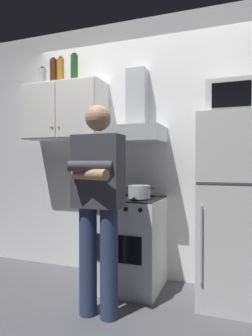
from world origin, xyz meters
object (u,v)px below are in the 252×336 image
object	(u,v)px
cooking_pot	(139,192)
bottle_rum_dark	(54,72)
upper_cabinet	(64,112)
stove_oven	(130,242)
microwave	(236,99)
bottle_liquor_amber	(61,71)
bottle_wine_green	(74,69)
person_standing	(98,201)
bottle_canister_steel	(43,78)
refrigerator	(236,209)
range_hood	(134,122)

from	to	relation	value
cooking_pot	bottle_rum_dark	world-z (taller)	bottle_rum_dark
upper_cabinet	bottle_rum_dark	distance (m)	0.46
stove_oven	bottle_rum_dark	xyz separation A→B (m)	(-0.94, 0.12, 1.76)
microwave	bottle_liquor_amber	bearing A→B (deg)	177.09
bottle_rum_dark	bottle_wine_green	distance (m)	0.25
upper_cabinet	person_standing	size ratio (longest dim) A/B	0.55
cooking_pot	bottle_canister_steel	size ratio (longest dim) A/B	1.31
stove_oven	microwave	world-z (taller)	microwave
refrigerator	bottle_rum_dark	xyz separation A→B (m)	(-1.89, 0.12, 1.39)
microwave	person_standing	bearing A→B (deg)	-148.00
bottle_rum_dark	bottle_canister_steel	world-z (taller)	bottle_rum_dark
upper_cabinet	range_hood	bearing A→B (deg)	0.09
microwave	cooking_pot	distance (m)	1.16
range_hood	stove_oven	bearing A→B (deg)	-90.00
person_standing	bottle_canister_steel	size ratio (longest dim) A/B	7.19
bottle_canister_steel	bottle_wine_green	bearing A→B (deg)	-2.76
upper_cabinet	person_standing	bearing A→B (deg)	-44.26
range_hood	cooking_pot	distance (m)	0.72
bottle_liquor_amber	bottle_wine_green	size ratio (longest dim) A/B	0.91
upper_cabinet	bottle_canister_steel	distance (m)	0.51
cooking_pot	bottle_liquor_amber	bearing A→B (deg)	166.66
refrigerator	bottle_liquor_amber	world-z (taller)	bottle_liquor_amber
cooking_pot	bottle_rum_dark	size ratio (longest dim) A/B	1.01
person_standing	bottle_rum_dark	size ratio (longest dim) A/B	5.54
range_hood	bottle_canister_steel	size ratio (longest dim) A/B	3.29
upper_cabinet	bottle_rum_dark	bearing A→B (deg)	-179.68
upper_cabinet	range_hood	world-z (taller)	range_hood
refrigerator	bottle_rum_dark	distance (m)	2.35
stove_oven	refrigerator	xyz separation A→B (m)	(0.95, 0.00, 0.37)
stove_oven	cooking_pot	distance (m)	0.53
cooking_pot	bottle_rum_dark	distance (m)	1.67
bottle_canister_steel	bottle_liquor_amber	distance (m)	0.28
bottle_liquor_amber	upper_cabinet	bearing A→B (deg)	23.87
person_standing	cooking_pot	xyz separation A→B (m)	(0.18, 0.49, 0.03)
upper_cabinet	microwave	size ratio (longest dim) A/B	1.88
refrigerator	bottle_liquor_amber	bearing A→B (deg)	176.51
range_hood	person_standing	world-z (taller)	range_hood
range_hood	microwave	world-z (taller)	range_hood
microwave	bottle_wine_green	xyz separation A→B (m)	(-1.64, 0.12, 0.46)
upper_cabinet	refrigerator	bearing A→B (deg)	-4.07
bottle_rum_dark	bottle_liquor_amber	world-z (taller)	bottle_rum_dark
stove_oven	person_standing	distance (m)	0.77
person_standing	bottle_canister_steel	distance (m)	1.81
bottle_rum_dark	refrigerator	bearing A→B (deg)	-3.76
refrigerator	cooking_pot	size ratio (longest dim) A/B	5.34
person_standing	bottle_rum_dark	xyz separation A→B (m)	(-0.89, 0.73, 1.29)
upper_cabinet	cooking_pot	world-z (taller)	upper_cabinet
person_standing	bottle_liquor_amber	distance (m)	1.67
person_standing	bottle_wine_green	xyz separation A→B (m)	(-0.64, 0.75, 1.30)
bottle_rum_dark	stove_oven	bearing A→B (deg)	-7.59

